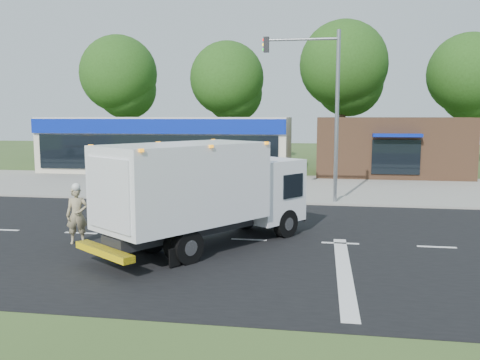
{
  "coord_description": "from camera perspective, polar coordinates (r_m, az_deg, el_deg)",
  "views": [
    {
      "loc": [
        2.36,
        -16.42,
        4.15
      ],
      "look_at": [
        -0.71,
        2.49,
        1.7
      ],
      "focal_mm": 38.0,
      "sensor_mm": 36.0,
      "label": 1
    }
  ],
  "objects": [
    {
      "name": "retail_strip_mall",
      "position": [
        38.14,
        -8.15,
        4.0
      ],
      "size": [
        18.0,
        6.2,
        4.0
      ],
      "color": "beige",
      "rests_on": "ground"
    },
    {
      "name": "sidewalk",
      "position": [
        25.07,
        3.69,
        -2.12
      ],
      "size": [
        60.0,
        2.4,
        0.12
      ],
      "primitive_type": "cube",
      "color": "gray",
      "rests_on": "ground"
    },
    {
      "name": "traffic_signal_pole",
      "position": [
        24.03,
        9.31,
        9.04
      ],
      "size": [
        3.51,
        0.25,
        8.0
      ],
      "color": "gray",
      "rests_on": "ground"
    },
    {
      "name": "background_trees",
      "position": [
        44.82,
        5.19,
        11.4
      ],
      "size": [
        36.77,
        7.39,
        12.1
      ],
      "color": "#332114",
      "rests_on": "ground"
    },
    {
      "name": "ground",
      "position": [
        17.1,
        1.01,
        -6.76
      ],
      "size": [
        120.0,
        120.0,
        0.0
      ],
      "primitive_type": "plane",
      "color": "#385123",
      "rests_on": "ground"
    },
    {
      "name": "parking_apron",
      "position": [
        30.79,
        4.74,
        -0.46
      ],
      "size": [
        60.0,
        9.0,
        0.02
      ],
      "primitive_type": "cube",
      "color": "gray",
      "rests_on": "ground"
    },
    {
      "name": "emergency_worker",
      "position": [
        17.27,
        -17.83,
        -3.67
      ],
      "size": [
        0.8,
        0.66,
        1.99
      ],
      "rotation": [
        0.0,
        0.0,
        0.35
      ],
      "color": "tan",
      "rests_on": "ground"
    },
    {
      "name": "lane_markings",
      "position": [
        15.66,
        5.24,
        -8.04
      ],
      "size": [
        55.2,
        7.0,
        0.01
      ],
      "color": "silver",
      "rests_on": "road_asphalt"
    },
    {
      "name": "brown_storefront",
      "position": [
        36.76,
        16.48,
        3.64
      ],
      "size": [
        10.0,
        6.7,
        4.0
      ],
      "color": "#382316",
      "rests_on": "ground"
    },
    {
      "name": "road_asphalt",
      "position": [
        17.1,
        1.01,
        -6.74
      ],
      "size": [
        60.0,
        14.0,
        0.02
      ],
      "primitive_type": "cube",
      "color": "black",
      "rests_on": "ground"
    },
    {
      "name": "ems_box_truck",
      "position": [
        15.83,
        -4.02,
        -0.83
      ],
      "size": [
        6.24,
        7.45,
        3.33
      ],
      "rotation": [
        0.0,
        0.0,
        0.95
      ],
      "color": "black",
      "rests_on": "ground"
    }
  ]
}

